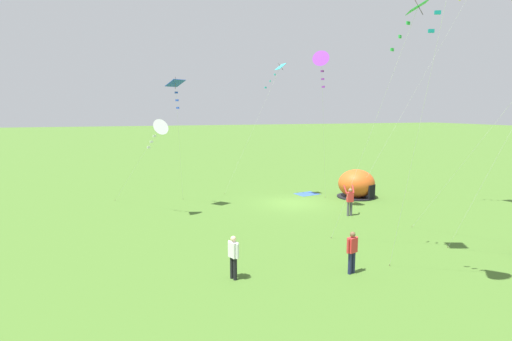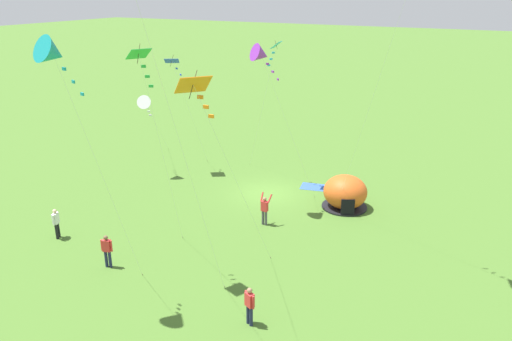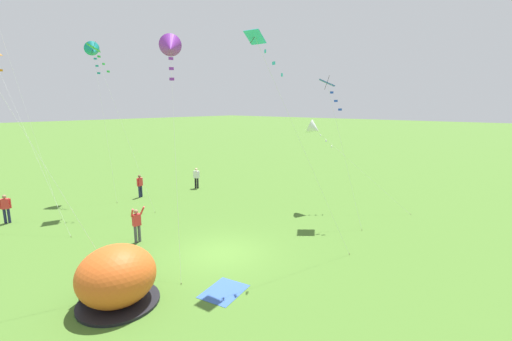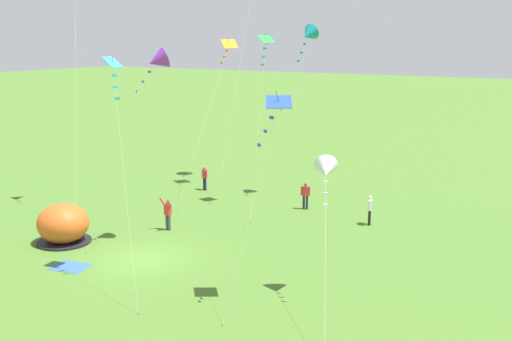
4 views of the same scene
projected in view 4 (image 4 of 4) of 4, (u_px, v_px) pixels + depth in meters
The scene contains 14 objects.
ground_plane at pixel (144, 260), 28.97m from camera, with size 300.00×300.00×0.00m, color #477028.
popup_tent at pixel (63, 224), 31.20m from camera, with size 2.81×2.81×2.10m.
picnic_blanket at pixel (70, 267), 28.03m from camera, with size 1.70×1.30×0.01m, color #3359A5.
person_with_toddler at pixel (205, 177), 42.07m from camera, with size 0.54×0.38×1.72m.
person_flying_kite at pixel (168, 213), 33.24m from camera, with size 0.68×0.50×1.89m.
person_near_tent at pixel (305, 194), 37.32m from camera, with size 0.57×0.34×1.72m.
person_watching_sky at pixel (370, 209), 34.18m from camera, with size 0.36×0.55×1.72m.
kite_white at pixel (326, 170), 23.90m from camera, with size 3.38×6.38×5.94m.
kite_blue at pixel (276, 109), 22.59m from camera, with size 1.37×3.60×8.53m.
kite_cyan at pixel (114, 73), 25.12m from camera, with size 3.80×3.23×9.75m.
kite_orange at pixel (228, 48), 41.37m from camera, with size 1.45×7.99×10.52m.
kite_teal at pixel (308, 35), 38.24m from camera, with size 1.28×3.68×11.39m.
kite_purple at pixel (157, 61), 29.28m from camera, with size 3.08×4.03×10.05m.
kite_green at pixel (265, 45), 36.32m from camera, with size 1.84×4.48×10.81m.
Camera 4 is at (18.77, -20.63, 10.48)m, focal length 42.00 mm.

